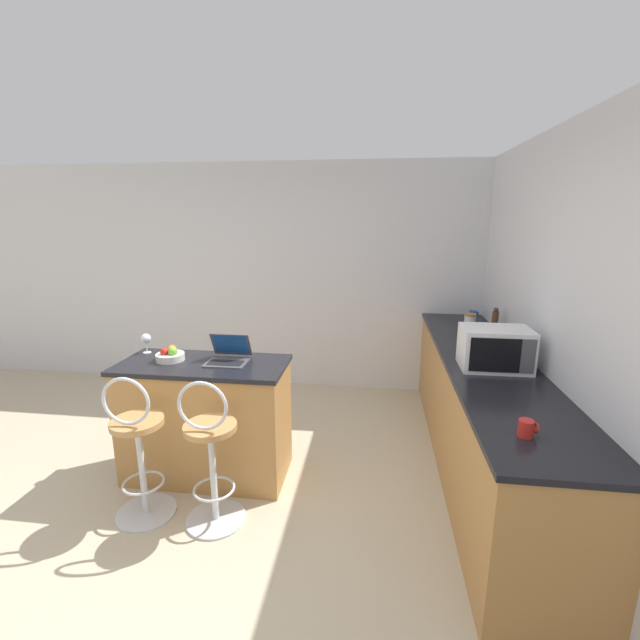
{
  "coord_description": "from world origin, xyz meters",
  "views": [
    {
      "loc": [
        1.0,
        -2.2,
        1.99
      ],
      "look_at": [
        0.48,
        1.77,
        1.03
      ],
      "focal_mm": 24.0,
      "sensor_mm": 36.0,
      "label": 1
    }
  ],
  "objects_px": {
    "fruit_bowl": "(170,355)",
    "mug_blue": "(473,315)",
    "bar_stool_far": "(211,456)",
    "microwave": "(495,348)",
    "toaster": "(480,338)",
    "mug_red": "(527,428)",
    "bar_stool_near": "(138,451)",
    "pepper_mill": "(495,323)",
    "storage_jar": "(470,322)",
    "laptop": "(228,355)",
    "wine_glass_tall": "(146,339)"
  },
  "relations": [
    {
      "from": "mug_blue",
      "to": "fruit_bowl",
      "type": "bearing_deg",
      "value": -146.47
    },
    {
      "from": "pepper_mill",
      "to": "storage_jar",
      "type": "distance_m",
      "value": 0.24
    },
    {
      "from": "bar_stool_near",
      "to": "storage_jar",
      "type": "distance_m",
      "value": 3.03
    },
    {
      "from": "mug_blue",
      "to": "pepper_mill",
      "type": "distance_m",
      "value": 0.68
    },
    {
      "from": "toaster",
      "to": "mug_blue",
      "type": "bearing_deg",
      "value": 80.76
    },
    {
      "from": "bar_stool_far",
      "to": "wine_glass_tall",
      "type": "bearing_deg",
      "value": 137.94
    },
    {
      "from": "bar_stool_far",
      "to": "storage_jar",
      "type": "height_order",
      "value": "storage_jar"
    },
    {
      "from": "bar_stool_near",
      "to": "toaster",
      "type": "relative_size",
      "value": 3.35
    },
    {
      "from": "microwave",
      "to": "fruit_bowl",
      "type": "relative_size",
      "value": 2.24
    },
    {
      "from": "bar_stool_far",
      "to": "laptop",
      "type": "bearing_deg",
      "value": 96.31
    },
    {
      "from": "bar_stool_near",
      "to": "mug_blue",
      "type": "xyz_separation_m",
      "value": [
        2.57,
        2.27,
        0.49
      ]
    },
    {
      "from": "microwave",
      "to": "storage_jar",
      "type": "bearing_deg",
      "value": 87.95
    },
    {
      "from": "pepper_mill",
      "to": "wine_glass_tall",
      "type": "bearing_deg",
      "value": -163.13
    },
    {
      "from": "fruit_bowl",
      "to": "mug_blue",
      "type": "distance_m",
      "value": 3.1
    },
    {
      "from": "laptop",
      "to": "wine_glass_tall",
      "type": "relative_size",
      "value": 1.9
    },
    {
      "from": "bar_stool_far",
      "to": "mug_blue",
      "type": "distance_m",
      "value": 3.11
    },
    {
      "from": "toaster",
      "to": "storage_jar",
      "type": "xyz_separation_m",
      "value": [
        0.03,
        0.57,
        -0.01
      ]
    },
    {
      "from": "microwave",
      "to": "mug_red",
      "type": "bearing_deg",
      "value": -95.49
    },
    {
      "from": "microwave",
      "to": "mug_red",
      "type": "relative_size",
      "value": 5.16
    },
    {
      "from": "wine_glass_tall",
      "to": "bar_stool_far",
      "type": "bearing_deg",
      "value": -42.06
    },
    {
      "from": "fruit_bowl",
      "to": "microwave",
      "type": "bearing_deg",
      "value": 3.38
    },
    {
      "from": "mug_blue",
      "to": "wine_glass_tall",
      "type": "bearing_deg",
      "value": -151.39
    },
    {
      "from": "mug_blue",
      "to": "storage_jar",
      "type": "xyz_separation_m",
      "value": [
        -0.14,
        -0.53,
        0.04
      ]
    },
    {
      "from": "wine_glass_tall",
      "to": "fruit_bowl",
      "type": "height_order",
      "value": "wine_glass_tall"
    },
    {
      "from": "mug_red",
      "to": "laptop",
      "type": "bearing_deg",
      "value": 153.89
    },
    {
      "from": "microwave",
      "to": "mug_blue",
      "type": "xyz_separation_m",
      "value": [
        0.18,
        1.57,
        -0.1
      ]
    },
    {
      "from": "microwave",
      "to": "fruit_bowl",
      "type": "bearing_deg",
      "value": -176.62
    },
    {
      "from": "toaster",
      "to": "mug_red",
      "type": "xyz_separation_m",
      "value": [
        -0.1,
        -1.48,
        -0.05
      ]
    },
    {
      "from": "mug_red",
      "to": "mug_blue",
      "type": "bearing_deg",
      "value": 83.82
    },
    {
      "from": "bar_stool_near",
      "to": "microwave",
      "type": "height_order",
      "value": "microwave"
    },
    {
      "from": "bar_stool_near",
      "to": "wine_glass_tall",
      "type": "xyz_separation_m",
      "value": [
        -0.29,
        0.71,
        0.55
      ]
    },
    {
      "from": "laptop",
      "to": "pepper_mill",
      "type": "distance_m",
      "value": 2.39
    },
    {
      "from": "fruit_bowl",
      "to": "mug_red",
      "type": "relative_size",
      "value": 2.31
    },
    {
      "from": "mug_blue",
      "to": "pepper_mill",
      "type": "height_order",
      "value": "pepper_mill"
    },
    {
      "from": "toaster",
      "to": "mug_red",
      "type": "distance_m",
      "value": 1.48
    },
    {
      "from": "laptop",
      "to": "storage_jar",
      "type": "xyz_separation_m",
      "value": [
        1.99,
        1.14,
        0.04
      ]
    },
    {
      "from": "laptop",
      "to": "microwave",
      "type": "relative_size",
      "value": 0.64
    },
    {
      "from": "toaster",
      "to": "mug_red",
      "type": "relative_size",
      "value": 3.37
    },
    {
      "from": "fruit_bowl",
      "to": "mug_red",
      "type": "distance_m",
      "value": 2.46
    },
    {
      "from": "wine_glass_tall",
      "to": "mug_red",
      "type": "bearing_deg",
      "value": -21.62
    },
    {
      "from": "bar_stool_far",
      "to": "mug_red",
      "type": "bearing_deg",
      "value": -9.86
    },
    {
      "from": "toaster",
      "to": "mug_blue",
      "type": "relative_size",
      "value": 3.29
    },
    {
      "from": "bar_stool_far",
      "to": "pepper_mill",
      "type": "distance_m",
      "value": 2.7
    },
    {
      "from": "wine_glass_tall",
      "to": "fruit_bowl",
      "type": "relative_size",
      "value": 0.75
    },
    {
      "from": "wine_glass_tall",
      "to": "pepper_mill",
      "type": "bearing_deg",
      "value": 16.87
    },
    {
      "from": "pepper_mill",
      "to": "mug_blue",
      "type": "bearing_deg",
      "value": 93.54
    },
    {
      "from": "microwave",
      "to": "bar_stool_far",
      "type": "bearing_deg",
      "value": -159.65
    },
    {
      "from": "bar_stool_far",
      "to": "microwave",
      "type": "distance_m",
      "value": 2.1
    },
    {
      "from": "fruit_bowl",
      "to": "storage_jar",
      "type": "relative_size",
      "value": 1.22
    },
    {
      "from": "mug_blue",
      "to": "bar_stool_far",
      "type": "bearing_deg",
      "value": -132.37
    }
  ]
}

